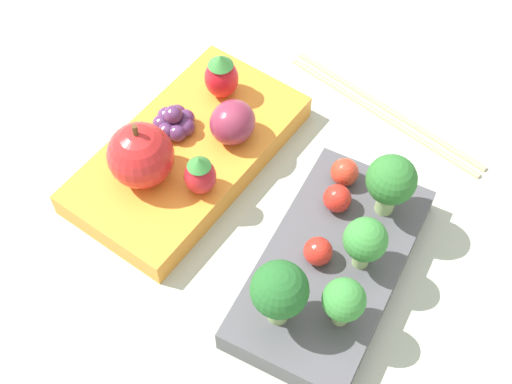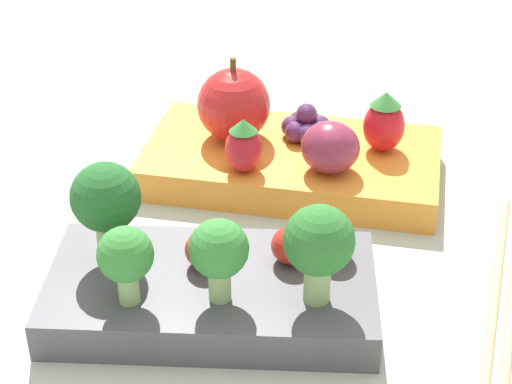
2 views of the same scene
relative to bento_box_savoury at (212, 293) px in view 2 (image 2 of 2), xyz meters
The scene contains 16 objects.
ground_plane 0.08m from the bento_box_savoury, 97.10° to the right, with size 4.00×4.00×0.00m, color #ADB7A3.
bento_box_savoury is the anchor object (origin of this frame).
bento_box_fruit 0.16m from the bento_box_savoury, 98.29° to the right, with size 0.22×0.12×0.02m.
broccoli_floret_0 0.08m from the bento_box_savoury, ahead, with size 0.04×0.04×0.06m.
broccoli_floret_1 0.05m from the bento_box_savoury, 113.16° to the left, with size 0.03×0.03×0.05m.
broccoli_floret_2 0.08m from the bento_box_savoury, behind, with size 0.04×0.04×0.06m.
broccoli_floret_3 0.07m from the bento_box_savoury, 37.24° to the left, with size 0.03×0.03×0.05m.
cherry_tomato_0 0.05m from the bento_box_savoury, 151.47° to the right, with size 0.02×0.02×0.02m.
cherry_tomato_1 0.03m from the bento_box_savoury, 57.31° to the right, with size 0.02×0.02×0.02m.
cherry_tomato_2 0.08m from the bento_box_savoury, 155.03° to the right, with size 0.02×0.02×0.02m.
apple 0.17m from the bento_box_savoury, 82.69° to the right, with size 0.05×0.05×0.06m.
strawberry_0 0.13m from the bento_box_savoury, 87.60° to the right, with size 0.03×0.03×0.04m.
strawberry_1 0.20m from the bento_box_savoury, 117.36° to the right, with size 0.03×0.03×0.05m.
plum 0.15m from the bento_box_savoury, 111.95° to the right, with size 0.04×0.04×0.04m.
grape_cluster 0.18m from the bento_box_savoury, 99.86° to the right, with size 0.04×0.04×0.03m.
chopsticks_pair 0.18m from the bento_box_savoury, 164.68° to the right, with size 0.04×0.21×0.01m.
Camera 2 is at (-0.09, 0.46, 0.33)m, focal length 60.00 mm.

